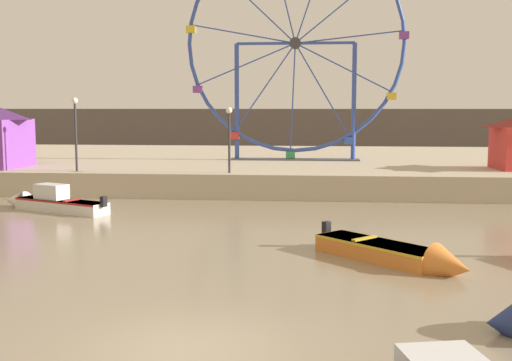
{
  "coord_description": "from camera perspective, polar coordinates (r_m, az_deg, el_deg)",
  "views": [
    {
      "loc": [
        2.33,
        -11.34,
        4.55
      ],
      "look_at": [
        0.08,
        12.69,
        1.76
      ],
      "focal_mm": 44.52,
      "sensor_mm": 36.0,
      "label": 1
    }
  ],
  "objects": [
    {
      "name": "ground_plane",
      "position": [
        12.44,
        -6.05,
        -14.9
      ],
      "size": [
        240.0,
        240.0,
        0.0
      ],
      "primitive_type": "plane",
      "color": "gray"
    },
    {
      "name": "motorboat_orange_hull",
      "position": [
        19.07,
        12.8,
        -6.52
      ],
      "size": [
        4.48,
        4.47,
        1.16
      ],
      "rotation": [
        0.0,
        0.0,
        5.5
      ],
      "color": "orange",
      "rests_on": "ground_plane"
    },
    {
      "name": "ferris_wheel_blue_frame",
      "position": [
        40.04,
        3.55,
        11.91
      ],
      "size": [
        13.67,
        1.2,
        13.97
      ],
      "color": "#334CA8",
      "rests_on": "quay_promenade"
    },
    {
      "name": "quay_promenade",
      "position": [
        42.85,
        2.2,
        1.33
      ],
      "size": [
        110.0,
        23.86,
        1.26
      ],
      "primitive_type": "cube",
      "color": "#B7A88E",
      "rests_on": "ground_plane"
    },
    {
      "name": "distant_town_skyline",
      "position": [
        70.33,
        3.46,
        4.65
      ],
      "size": [
        140.0,
        3.0,
        4.4
      ],
      "primitive_type": "cube",
      "color": "#564C47",
      "rests_on": "ground_plane"
    },
    {
      "name": "promenade_lamp_far",
      "position": [
        34.16,
        -15.92,
        5.0
      ],
      "size": [
        0.32,
        0.32,
        3.8
      ],
      "color": "#2D2D33",
      "rests_on": "quay_promenade"
    },
    {
      "name": "motorboat_white_red_stripe",
      "position": [
        29.74,
        -18.17,
        -1.83
      ],
      "size": [
        5.94,
        3.39,
        1.39
      ],
      "rotation": [
        0.0,
        0.0,
        2.72
      ],
      "color": "silver",
      "rests_on": "ground_plane"
    },
    {
      "name": "promenade_lamp_near",
      "position": [
        31.91,
        -2.42,
        4.64
      ],
      "size": [
        0.32,
        0.32,
        3.31
      ],
      "color": "#2D2D33",
      "rests_on": "quay_promenade"
    }
  ]
}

